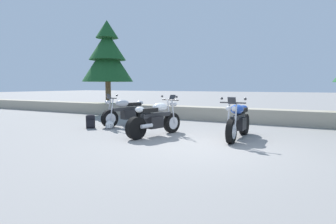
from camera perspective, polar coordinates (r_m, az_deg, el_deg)
The scene contains 8 objects.
ground_plane at distance 6.63m, azimuth 7.64°, elevation -7.11°, with size 120.00×120.00×0.00m, color gray.
stone_wall at distance 11.19m, azimuth 15.64°, elevation -0.64°, with size 36.00×0.80×0.55m, color #A89E89.
motorcycle_silver_near_left at distance 9.88m, azimuth -8.87°, elevation -0.08°, with size 1.01×1.98×1.18m.
motorcycle_white_centre at distance 7.77m, azimuth -2.62°, elevation -1.56°, with size 0.89×2.02×1.18m.
motorcycle_blue_far_right at distance 7.58m, azimuth 14.76°, elevation -1.92°, with size 0.67×2.06×1.18m.
rider_backpack at distance 9.55m, azimuth -16.24°, elevation -1.90°, with size 0.35×0.35×0.47m.
rider_helmet at distance 9.30m, azimuth -12.39°, elevation -2.66°, with size 0.28×0.28×0.28m.
pine_tree_far_left at distance 14.20m, azimuth -12.82°, elevation 11.59°, with size 2.57×2.57×4.20m.
Camera 1 is at (2.07, -6.13, 1.46)m, focal length 28.52 mm.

